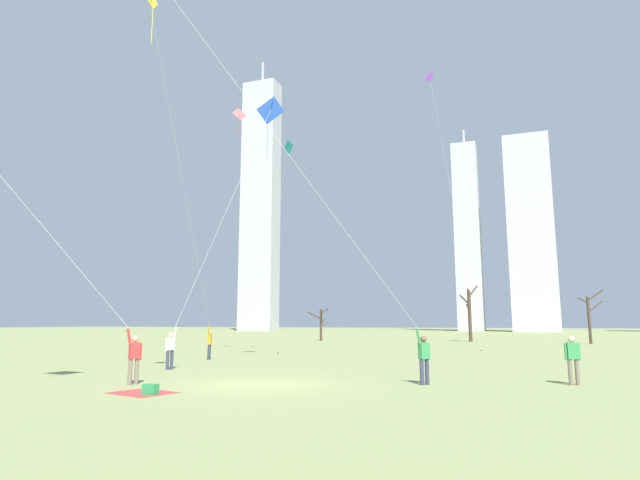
{
  "coord_description": "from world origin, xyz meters",
  "views": [
    {
      "loc": [
        8.11,
        -16.17,
        2.06
      ],
      "look_at": [
        0.0,
        6.0,
        5.82
      ],
      "focal_mm": 29.2,
      "sensor_mm": 36.0,
      "label": 1
    }
  ],
  "objects_px": {
    "distant_kite_drifting_right_purple": "(434,98)",
    "kite_flyer_far_back_pink": "(335,234)",
    "bare_tree_center": "(590,317)",
    "kite_flyer_midfield_left_white": "(105,319)",
    "distant_kite_drifting_left_teal": "(286,159)",
    "picnic_spot": "(147,391)",
    "bystander_far_off_by_trees": "(573,357)",
    "bare_tree_right_of_center": "(321,323)",
    "kite_flyer_midfield_right_blue": "(199,280)",
    "distant_kite_low_near_trees_red": "(243,137)",
    "bare_tree_left_of_center": "(470,312)",
    "kite_flyer_foreground_right_yellow": "(204,311)"
  },
  "relations": [
    {
      "from": "bystander_far_off_by_trees",
      "to": "kite_flyer_midfield_left_white",
      "type": "bearing_deg",
      "value": -158.9
    },
    {
      "from": "picnic_spot",
      "to": "bare_tree_center",
      "type": "relative_size",
      "value": 0.39
    },
    {
      "from": "distant_kite_drifting_right_purple",
      "to": "bare_tree_center",
      "type": "relative_size",
      "value": 4.32
    },
    {
      "from": "kite_flyer_foreground_right_yellow",
      "to": "kite_flyer_midfield_left_white",
      "type": "xyz_separation_m",
      "value": [
        2.68,
        -10.15,
        -0.49
      ]
    },
    {
      "from": "bare_tree_center",
      "to": "kite_flyer_foreground_right_yellow",
      "type": "bearing_deg",
      "value": -123.77
    },
    {
      "from": "bystander_far_off_by_trees",
      "to": "bare_tree_center",
      "type": "height_order",
      "value": "bare_tree_center"
    },
    {
      "from": "kite_flyer_far_back_pink",
      "to": "bystander_far_off_by_trees",
      "type": "distance_m",
      "value": 9.14
    },
    {
      "from": "distant_kite_drifting_right_purple",
      "to": "bare_tree_right_of_center",
      "type": "bearing_deg",
      "value": 135.58
    },
    {
      "from": "kite_flyer_midfield_left_white",
      "to": "picnic_spot",
      "type": "height_order",
      "value": "kite_flyer_midfield_left_white"
    },
    {
      "from": "kite_flyer_midfield_left_white",
      "to": "bare_tree_right_of_center",
      "type": "distance_m",
      "value": 43.62
    },
    {
      "from": "kite_flyer_far_back_pink",
      "to": "distant_kite_drifting_right_purple",
      "type": "bearing_deg",
      "value": 90.5
    },
    {
      "from": "kite_flyer_foreground_right_yellow",
      "to": "bare_tree_center",
      "type": "xyz_separation_m",
      "value": [
        22.66,
        33.89,
        -0.04
      ]
    },
    {
      "from": "distant_kite_drifting_right_purple",
      "to": "bare_tree_center",
      "type": "height_order",
      "value": "distant_kite_drifting_right_purple"
    },
    {
      "from": "bystander_far_off_by_trees",
      "to": "picnic_spot",
      "type": "bearing_deg",
      "value": -150.76
    },
    {
      "from": "bystander_far_off_by_trees",
      "to": "bare_tree_right_of_center",
      "type": "bearing_deg",
      "value": 121.19
    },
    {
      "from": "kite_flyer_far_back_pink",
      "to": "distant_kite_low_near_trees_red",
      "type": "bearing_deg",
      "value": 127.48
    },
    {
      "from": "kite_flyer_midfield_right_blue",
      "to": "bare_tree_center",
      "type": "height_order",
      "value": "kite_flyer_midfield_right_blue"
    },
    {
      "from": "bystander_far_off_by_trees",
      "to": "bare_tree_right_of_center",
      "type": "distance_m",
      "value": 43.57
    },
    {
      "from": "kite_flyer_midfield_left_white",
      "to": "distant_kite_drifting_right_purple",
      "type": "height_order",
      "value": "distant_kite_drifting_right_purple"
    },
    {
      "from": "picnic_spot",
      "to": "bare_tree_right_of_center",
      "type": "bearing_deg",
      "value": 103.58
    },
    {
      "from": "distant_kite_drifting_right_purple",
      "to": "bare_tree_right_of_center",
      "type": "height_order",
      "value": "distant_kite_drifting_right_purple"
    },
    {
      "from": "bystander_far_off_by_trees",
      "to": "bare_tree_left_of_center",
      "type": "height_order",
      "value": "bare_tree_left_of_center"
    },
    {
      "from": "bare_tree_center",
      "to": "distant_kite_low_near_trees_red",
      "type": "bearing_deg",
      "value": -130.43
    },
    {
      "from": "bare_tree_left_of_center",
      "to": "bare_tree_center",
      "type": "distance_m",
      "value": 11.74
    },
    {
      "from": "distant_kite_drifting_left_teal",
      "to": "distant_kite_drifting_right_purple",
      "type": "distance_m",
      "value": 13.53
    },
    {
      "from": "distant_kite_drifting_left_teal",
      "to": "distant_kite_drifting_right_purple",
      "type": "xyz_separation_m",
      "value": [
        12.79,
        1.23,
        4.23
      ]
    },
    {
      "from": "kite_flyer_far_back_pink",
      "to": "bare_tree_center",
      "type": "bearing_deg",
      "value": 74.32
    },
    {
      "from": "distant_kite_low_near_trees_red",
      "to": "distant_kite_drifting_right_purple",
      "type": "xyz_separation_m",
      "value": [
        11.46,
        11.56,
        5.89
      ]
    },
    {
      "from": "distant_kite_drifting_left_teal",
      "to": "kite_flyer_far_back_pink",
      "type": "bearing_deg",
      "value": -63.02
    },
    {
      "from": "bare_tree_center",
      "to": "distant_kite_drifting_left_teal",
      "type": "bearing_deg",
      "value": -144.98
    },
    {
      "from": "distant_kite_drifting_right_purple",
      "to": "distant_kite_low_near_trees_red",
      "type": "bearing_deg",
      "value": -134.74
    },
    {
      "from": "bystander_far_off_by_trees",
      "to": "distant_kite_low_near_trees_red",
      "type": "relative_size",
      "value": 0.1
    },
    {
      "from": "distant_kite_low_near_trees_red",
      "to": "picnic_spot",
      "type": "xyz_separation_m",
      "value": [
        6.51,
        -17.12,
        -14.52
      ]
    },
    {
      "from": "kite_flyer_midfield_left_white",
      "to": "picnic_spot",
      "type": "xyz_separation_m",
      "value": [
        2.66,
        -1.05,
        -2.08
      ]
    },
    {
      "from": "kite_flyer_far_back_pink",
      "to": "bystander_far_off_by_trees",
      "type": "height_order",
      "value": "kite_flyer_far_back_pink"
    },
    {
      "from": "kite_flyer_far_back_pink",
      "to": "distant_kite_low_near_trees_red",
      "type": "relative_size",
      "value": 0.96
    },
    {
      "from": "distant_kite_drifting_left_teal",
      "to": "distant_kite_drifting_right_purple",
      "type": "bearing_deg",
      "value": 5.48
    },
    {
      "from": "kite_flyer_midfield_left_white",
      "to": "kite_flyer_midfield_right_blue",
      "type": "distance_m",
      "value": 7.31
    },
    {
      "from": "kite_flyer_foreground_right_yellow",
      "to": "bare_tree_left_of_center",
      "type": "height_order",
      "value": "kite_flyer_foreground_right_yellow"
    },
    {
      "from": "distant_kite_low_near_trees_red",
      "to": "bare_tree_left_of_center",
      "type": "bearing_deg",
      "value": 67.66
    },
    {
      "from": "distant_kite_low_near_trees_red",
      "to": "bare_tree_center",
      "type": "xyz_separation_m",
      "value": [
        23.83,
        27.97,
        -11.99
      ]
    },
    {
      "from": "bare_tree_right_of_center",
      "to": "distant_kite_drifting_right_purple",
      "type": "bearing_deg",
      "value": -44.42
    },
    {
      "from": "kite_flyer_midfield_left_white",
      "to": "distant_kite_drifting_left_teal",
      "type": "bearing_deg",
      "value": 101.1
    },
    {
      "from": "distant_kite_drifting_right_purple",
      "to": "kite_flyer_far_back_pink",
      "type": "bearing_deg",
      "value": -89.5
    },
    {
      "from": "kite_flyer_far_back_pink",
      "to": "kite_flyer_midfield_right_blue",
      "type": "height_order",
      "value": "kite_flyer_far_back_pink"
    },
    {
      "from": "distant_kite_low_near_trees_red",
      "to": "kite_flyer_foreground_right_yellow",
      "type": "bearing_deg",
      "value": -78.81
    },
    {
      "from": "picnic_spot",
      "to": "kite_flyer_far_back_pink",
      "type": "bearing_deg",
      "value": 19.79
    },
    {
      "from": "bare_tree_center",
      "to": "picnic_spot",
      "type": "bearing_deg",
      "value": -111.01
    },
    {
      "from": "kite_flyer_midfield_right_blue",
      "to": "bare_tree_center",
      "type": "bearing_deg",
      "value": 60.5
    },
    {
      "from": "kite_flyer_far_back_pink",
      "to": "distant_kite_drifting_right_purple",
      "type": "xyz_separation_m",
      "value": [
        -0.23,
        26.82,
        15.77
      ]
    }
  ]
}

